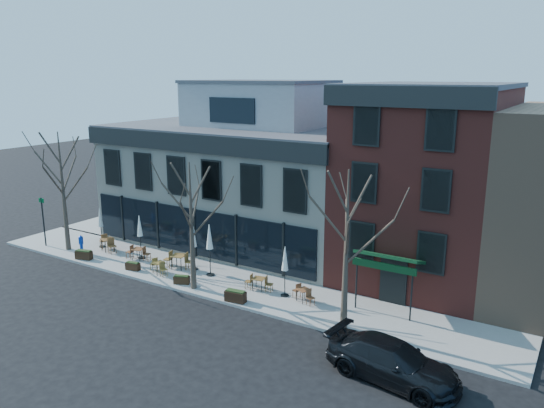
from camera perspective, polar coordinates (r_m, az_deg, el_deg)
The scene contains 26 objects.
ground at distance 34.58m, azimuth -8.06°, elevation -6.01°, with size 120.00×120.00×0.00m, color black.
sidewalk_front at distance 31.08m, azimuth -5.95°, elevation -8.12°, with size 33.50×4.70×0.15m, color gray.
sidewalk_side at distance 46.14m, azimuth -14.08°, elevation -1.15°, with size 4.50×12.00×0.15m, color gray.
corner_building at distance 37.19m, azimuth -3.22°, elevation 3.06°, with size 18.39×10.39×11.10m.
red_brick_building at distance 31.47m, azimuth 16.35°, elevation 2.24°, with size 8.20×11.78×11.18m.
tree_corner at distance 37.36m, azimuth -21.56°, elevation 1.41°, with size 3.93×3.98×7.92m.
tree_mid at distance 28.74m, azimuth -8.65°, elevation -2.20°, with size 3.50×3.55×7.04m.
tree_right at distance 24.05m, azimuth 8.00°, elevation -4.79°, with size 3.72×3.77×7.48m.
sign_pole at distance 39.28m, azimuth -23.39°, elevation -1.46°, with size 0.50×0.10×3.40m.
parked_sedan at distance 21.95m, azimuth 12.84°, elevation -16.21°, with size 2.18×5.36×1.55m, color black.
call_box at distance 36.80m, azimuth -19.83°, elevation -4.09°, with size 0.27×0.26×1.33m.
cafe_set_0 at distance 37.09m, azimuth -17.26°, elevation -4.04°, with size 1.98×1.08×1.02m.
cafe_set_1 at distance 34.83m, azimuth -14.20°, elevation -5.10°, with size 1.75×0.81×0.90m.
cafe_set_2 at distance 32.22m, azimuth -12.10°, elevation -6.59°, with size 1.64×0.87×0.84m.
cafe_set_3 at distance 32.75m, azimuth -10.01°, elevation -5.96°, with size 2.03×0.95×1.04m.
cafe_set_4 at distance 29.20m, azimuth -1.43°, elevation -8.44°, with size 1.65×0.76×0.85m.
cafe_set_5 at distance 27.88m, azimuth 3.40°, elevation -9.60°, with size 1.59×0.99×0.83m.
umbrella_0 at distance 37.63m, azimuth -17.99°, elevation -1.59°, with size 0.44×0.44×2.75m.
umbrella_1 at distance 34.62m, azimuth -14.05°, elevation -2.55°, with size 0.45×0.45×2.82m.
umbrella_2 at distance 32.01m, azimuth -8.42°, elevation -3.72°, with size 0.44×0.44×2.74m.
umbrella_3 at distance 30.88m, azimuth -6.74°, elevation -3.83°, with size 0.50×0.50×3.10m.
umbrella_4 at distance 27.93m, azimuth 1.40°, elevation -6.18°, with size 0.44×0.44×2.75m.
planter_0 at distance 35.98m, azimuth -19.59°, elevation -5.15°, with size 1.14×0.70×0.60m.
planter_1 at distance 33.20m, azimuth -14.74°, elevation -6.47°, with size 0.94×0.50×0.50m.
planter_2 at distance 30.53m, azimuth -9.69°, elevation -8.01°, with size 0.95×0.67×0.49m.
planter_3 at distance 27.90m, azimuth -3.95°, elevation -9.84°, with size 1.16×0.58×0.63m.
Camera 1 is at (21.06, -24.85, 11.62)m, focal length 35.00 mm.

